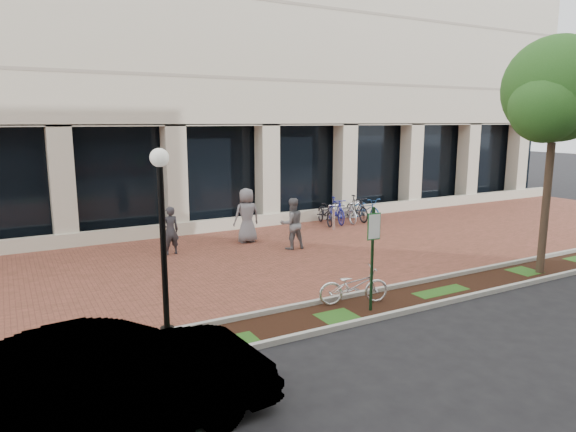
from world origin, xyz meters
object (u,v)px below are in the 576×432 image
street_tree (556,96)px  bollard (334,218)px  lamppost (163,235)px  pedestrian_right (247,216)px  sedan_near_curb (110,387)px  pedestrian_mid (292,224)px  bike_rack_cluster (347,210)px  locked_bicycle (354,286)px  parking_sign (373,246)px  pedestrian_left (170,231)px

street_tree → bollard: size_ratio=7.15×
lamppost → pedestrian_right: (4.95, 7.00, -1.19)m
street_tree → sedan_near_curb: street_tree is taller
lamppost → pedestrian_mid: bearing=42.3°
bike_rack_cluster → sedan_near_curb: (-11.89, -11.13, 0.24)m
pedestrian_mid → pedestrian_right: bearing=-55.0°
bollard → sedan_near_curb: sedan_near_curb is taller
locked_bicycle → bollard: bearing=-13.1°
street_tree → bike_rack_cluster: bearing=93.4°
lamppost → pedestrian_right: bearing=54.7°
lamppost → pedestrian_mid: size_ratio=2.17×
bollard → sedan_near_curb: size_ratio=0.20×
street_tree → sedan_near_curb: (-12.42, -2.18, -4.25)m
street_tree → pedestrian_right: size_ratio=3.35×
lamppost → street_tree: (10.85, -0.59, 2.83)m
parking_sign → street_tree: bearing=4.8°
lamppost → locked_bicycle: (4.54, -0.06, -1.73)m
locked_bicycle → sedan_near_curb: (-6.11, -2.71, 0.32)m
locked_bicycle → parking_sign: bearing=-155.1°
parking_sign → bike_rack_cluster: 10.71m
street_tree → sedan_near_curb: size_ratio=1.43×
pedestrian_right → lamppost: bearing=54.4°
pedestrian_right → bollard: 4.04m
street_tree → pedestrian_left: bearing=140.7°
parking_sign → lamppost: bearing=176.3°
parking_sign → pedestrian_left: bearing=113.8°
bollard → locked_bicycle: bearing=-120.8°
parking_sign → pedestrian_mid: 6.19m
street_tree → pedestrian_left: size_ratio=4.13×
parking_sign → lamppost: 4.70m
lamppost → pedestrian_left: 7.08m
lamppost → locked_bicycle: 4.86m
street_tree → bike_rack_cluster: street_tree is taller
lamppost → locked_bicycle: bearing=-0.7°
parking_sign → bollard: parking_sign is taller
parking_sign → sedan_near_curb: bearing=-156.8°
locked_bicycle → bollard: bollard is taller
locked_bicycle → pedestrian_right: (0.41, 7.06, 0.54)m
pedestrian_left → sedan_near_curb: (-3.60, -9.41, -0.04)m
parking_sign → street_tree: size_ratio=0.37×
bike_rack_cluster → parking_sign: bearing=-113.3°
parking_sign → bike_rack_cluster: parking_sign is taller
pedestrian_left → pedestrian_right: size_ratio=0.81×
bollard → bike_rack_cluster: size_ratio=0.29×
sedan_near_curb → pedestrian_mid: bearing=-47.1°
pedestrian_left → bollard: 6.95m
street_tree → pedestrian_right: street_tree is taller
bollard → bike_rack_cluster: bearing=36.9°
parking_sign → street_tree: street_tree is taller
street_tree → lamppost: bearing=176.9°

